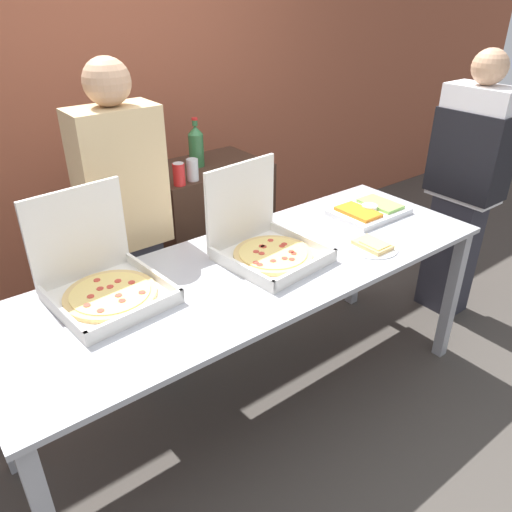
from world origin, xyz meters
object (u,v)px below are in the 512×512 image
Objects in this scene: soda_bottle at (196,146)px; soda_can_silver at (193,170)px; paper_plate_front_left at (373,246)px; person_guest_plaid at (127,229)px; veggie_tray at (369,211)px; soda_can_colored at (179,174)px; pizza_box_near_right at (102,280)px; person_server_vest at (467,177)px; pizza_box_near_left at (265,242)px.

soda_bottle is 0.26m from soda_can_silver.
person_guest_plaid is (-0.88, 0.82, 0.04)m from paper_plate_front_left.
veggie_tray is 1.06m from soda_can_colored.
paper_plate_front_left is (1.19, -0.39, -0.06)m from pizza_box_near_right.
paper_plate_front_left is 0.61× the size of veggie_tray.
person_server_vest reaches higher than soda_can_colored.
soda_can_colored is 0.07× the size of person_guest_plaid.
person_server_vest is at bearing 160.55° from person_guest_plaid.
pizza_box_near_left reaches higher than soda_can_colored.
veggie_tray is at bearing -59.73° from soda_bottle.
soda_can_silver is 1.64m from person_server_vest.
pizza_box_near_right reaches higher than paper_plate_front_left.
soda_can_silver is at bearing 78.77° from pizza_box_near_left.
soda_bottle is at bearing 52.93° from soda_can_silver.
pizza_box_near_right is 3.79× the size of soda_can_colored.
pizza_box_near_left is at bearing 86.13° from person_server_vest.
soda_bottle reaches higher than pizza_box_near_left.
person_server_vest reaches higher than pizza_box_near_left.
paper_plate_front_left is 0.40m from veggie_tray.
soda_can_silver is (-0.39, 0.99, 0.20)m from paper_plate_front_left.
soda_can_silver is (0.79, 0.60, 0.13)m from pizza_box_near_right.
veggie_tray reaches higher than paper_plate_front_left.
paper_plate_front_left is 0.15× the size of person_guest_plaid.
soda_can_silver is (-0.68, 0.71, 0.19)m from veggie_tray.
veggie_tray is 1.08m from soda_bottle.
person_guest_plaid is (-1.17, 0.55, 0.03)m from veggie_tray.
soda_can_colored is at bearing 34.52° from pizza_box_near_right.
soda_bottle reaches higher than veggie_tray.
person_server_vest is (2.20, -0.24, 0.02)m from pizza_box_near_right.
veggie_tray is 0.74m from person_server_vest.
pizza_box_near_right is 1.63× the size of soda_bottle.
paper_plate_front_left is at bearing -34.37° from pizza_box_near_left.
person_server_vest is at bearing -30.62° from soda_can_silver.
soda_can_colored reaches higher than veggie_tray.
paper_plate_front_left is 1.10m from soda_can_colored.
person_guest_plaid is at bearing 137.02° from paper_plate_front_left.
veggie_tray is at bearing 155.09° from person_guest_plaid.
person_guest_plaid is at bearing -159.76° from soda_can_colored.
pizza_box_near_right is (-0.72, 0.14, 0.00)m from pizza_box_near_left.
person_server_vest is (1.26, -1.04, -0.18)m from soda_bottle.
soda_can_colored is (-0.49, 0.97, 0.20)m from paper_plate_front_left.
pizza_box_near_left is 0.53m from paper_plate_front_left.
paper_plate_front_left is 1.03m from person_server_vest.
pizza_box_near_left reaches higher than paper_plate_front_left.
pizza_box_near_left is 0.28× the size of person_guest_plaid.
veggie_tray is 3.25× the size of soda_can_colored.
person_server_vest is at bearing 8.45° from paper_plate_front_left.
veggie_tray is 1.40× the size of soda_bottle.
veggie_tray is at bearing 43.43° from paper_plate_front_left.
pizza_box_near_left is at bearing -178.06° from veggie_tray.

